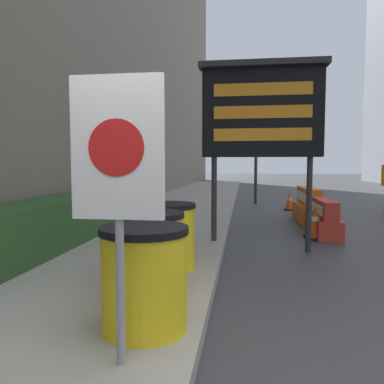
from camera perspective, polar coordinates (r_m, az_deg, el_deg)
hedge_strip at (r=7.17m, az=-18.91°, el=-3.91°), size 0.90×7.02×0.80m
bare_tree at (r=11.09m, az=-8.95°, el=7.02°), size 2.08×2.05×3.93m
barrel_drum_foreground at (r=3.24m, az=-7.26°, el=-12.84°), size 0.74×0.74×0.87m
barrel_drum_middle at (r=4.14m, az=-6.41°, el=-9.05°), size 0.74×0.74×0.87m
barrel_drum_back at (r=5.01m, az=-3.72°, el=-6.69°), size 0.74×0.74×0.87m
warning_sign at (r=2.55m, az=-11.26°, el=3.65°), size 0.64×0.08×1.98m
message_board at (r=6.80m, az=10.62°, el=11.84°), size 2.21×0.36×3.32m
jersey_barrier_red_striped at (r=8.68m, az=19.39°, el=-3.94°), size 0.51×1.62×0.79m
jersey_barrier_orange_near at (r=10.57m, az=17.31°, el=-2.16°), size 0.59×1.96×0.92m
traffic_cone_near at (r=8.19m, az=18.28°, el=-4.32°), size 0.41×0.41×0.73m
traffic_cone_mid at (r=12.47m, az=16.99°, el=-1.63°), size 0.36×0.36×0.64m
traffic_cone_far at (r=13.04m, az=14.65°, el=-1.33°), size 0.36×0.36×0.64m
traffic_light_near_curb at (r=14.95m, az=9.80°, el=10.69°), size 0.28×0.44×4.51m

